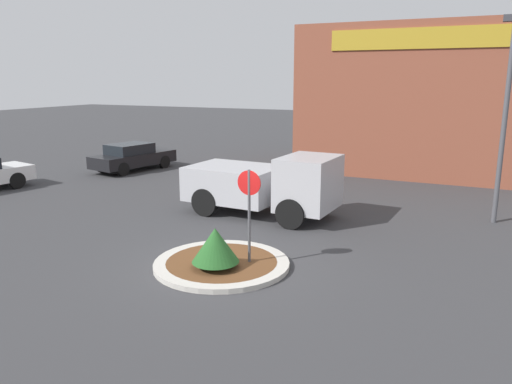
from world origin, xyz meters
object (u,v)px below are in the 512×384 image
at_px(utility_truck, 265,184).
at_px(parked_sedan_black, 133,157).
at_px(light_pole, 506,105).
at_px(stop_sign, 249,202).

distance_m(utility_truck, parked_sedan_black, 10.94).
xyz_separation_m(parked_sedan_black, light_pole, (17.00, -2.64, 3.13)).
relative_size(utility_truck, parked_sedan_black, 1.14).
height_order(stop_sign, light_pole, light_pole).
bearing_deg(light_pole, parked_sedan_black, 171.17).
bearing_deg(utility_truck, light_pole, 21.26).
height_order(utility_truck, parked_sedan_black, utility_truck).
bearing_deg(utility_truck, parked_sedan_black, 155.80).
xyz_separation_m(stop_sign, parked_sedan_black, (-11.35, 9.67, -0.99)).
relative_size(stop_sign, light_pole, 0.38).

